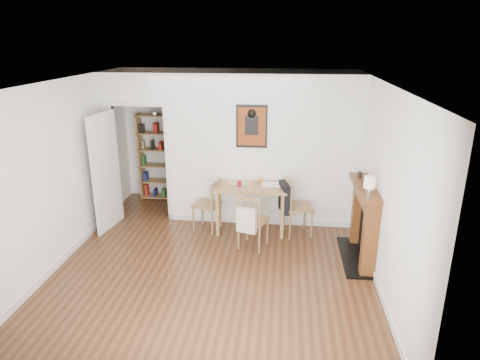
# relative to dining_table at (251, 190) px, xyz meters

# --- Properties ---
(ground) EXTENTS (5.20, 5.20, 0.00)m
(ground) POSITION_rel_dining_table_xyz_m (-0.42, -1.10, -0.72)
(ground) COLOR #53331B
(ground) RESTS_ON ground
(room_shell) EXTENTS (5.20, 5.20, 5.20)m
(room_shell) POSITION_rel_dining_table_xyz_m (-0.32, 0.24, 0.58)
(room_shell) COLOR white
(room_shell) RESTS_ON ground
(dining_table) EXTENTS (1.19, 0.76, 0.81)m
(dining_table) POSITION_rel_dining_table_xyz_m (0.00, 0.00, 0.00)
(dining_table) COLOR #997C47
(dining_table) RESTS_ON ground
(chair_left) EXTENTS (0.55, 0.55, 0.89)m
(chair_left) POSITION_rel_dining_table_xyz_m (-0.75, -0.08, -0.27)
(chair_left) COLOR olive
(chair_left) RESTS_ON ground
(chair_right) EXTENTS (0.64, 0.59, 0.95)m
(chair_right) POSITION_rel_dining_table_xyz_m (0.77, -0.11, -0.22)
(chair_right) COLOR olive
(chair_right) RESTS_ON ground
(chair_front) EXTENTS (0.57, 0.60, 0.90)m
(chair_front) POSITION_rel_dining_table_xyz_m (0.08, -0.67, -0.26)
(chair_front) COLOR olive
(chair_front) RESTS_ON ground
(bookshelf) EXTENTS (0.74, 0.29, 1.75)m
(bookshelf) POSITION_rel_dining_table_xyz_m (-1.99, 1.30, 0.15)
(bookshelf) COLOR #997C47
(bookshelf) RESTS_ON ground
(fireplace) EXTENTS (0.45, 1.25, 1.16)m
(fireplace) POSITION_rel_dining_table_xyz_m (1.74, -0.85, -0.10)
(fireplace) COLOR brown
(fireplace) RESTS_ON ground
(red_glass) EXTENTS (0.07, 0.07, 0.09)m
(red_glass) POSITION_rel_dining_table_xyz_m (-0.19, -0.11, 0.14)
(red_glass) COLOR maroon
(red_glass) RESTS_ON dining_table
(orange_fruit) EXTENTS (0.07, 0.07, 0.07)m
(orange_fruit) POSITION_rel_dining_table_xyz_m (0.14, 0.14, 0.14)
(orange_fruit) COLOR orange
(orange_fruit) RESTS_ON dining_table
(placemat) EXTENTS (0.42, 0.32, 0.00)m
(placemat) POSITION_rel_dining_table_xyz_m (-0.22, 0.10, 0.10)
(placemat) COLOR beige
(placemat) RESTS_ON dining_table
(notebook) EXTENTS (0.32, 0.24, 0.02)m
(notebook) POSITION_rel_dining_table_xyz_m (0.34, 0.01, 0.11)
(notebook) COLOR white
(notebook) RESTS_ON dining_table
(mantel_lamp) EXTENTS (0.16, 0.16, 0.24)m
(mantel_lamp) POSITION_rel_dining_table_xyz_m (1.67, -1.21, 0.60)
(mantel_lamp) COLOR silver
(mantel_lamp) RESTS_ON fireplace
(ceramic_jar_a) EXTENTS (0.09, 0.09, 0.11)m
(ceramic_jar_a) POSITION_rel_dining_table_xyz_m (1.70, -0.79, 0.50)
(ceramic_jar_a) COLOR black
(ceramic_jar_a) RESTS_ON fireplace
(ceramic_jar_b) EXTENTS (0.07, 0.07, 0.09)m
(ceramic_jar_b) POSITION_rel_dining_table_xyz_m (1.67, -0.50, 0.49)
(ceramic_jar_b) COLOR black
(ceramic_jar_b) RESTS_ON fireplace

